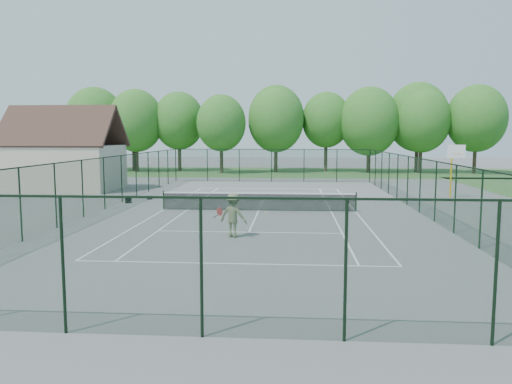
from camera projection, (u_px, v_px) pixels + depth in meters
The scene contains 11 objects.
ground at pixel (259, 211), 28.47m from camera, with size 140.00×140.00×0.00m, color slate.
grass_far at pixel (276, 172), 58.20m from camera, with size 80.00×16.00×0.01m, color #437134.
court_lines at pixel (259, 211), 28.47m from camera, with size 11.05×23.85×0.01m.
tennis_net at pixel (259, 201), 28.41m from camera, with size 11.08×0.08×1.10m.
fence_enclosure at pixel (259, 183), 28.30m from camera, with size 18.05×36.05×3.02m.
utility_building at pixel (64, 150), 39.17m from camera, with size 8.60×6.27×6.63m.
tree_line_far at pixel (276, 120), 57.53m from camera, with size 39.40×6.40×9.70m.
basketball_goal at pixel (454, 161), 34.06m from camera, with size 1.20×1.43×3.65m.
sports_bag_a at pixel (128, 201), 31.65m from camera, with size 0.41×0.24×0.33m, color black.
sports_bag_b at pixel (150, 198), 33.47m from camera, with size 0.31×0.19×0.24m, color black.
tennis_player at pixel (233, 215), 20.96m from camera, with size 2.24×1.06×1.88m.
Camera 1 is at (1.88, -28.11, 4.28)m, focal length 35.00 mm.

